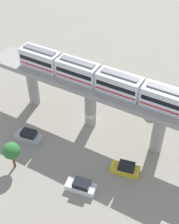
% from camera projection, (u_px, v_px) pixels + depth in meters
% --- Properties ---
extents(ground_plane, '(120.00, 120.00, 0.00)m').
position_uv_depth(ground_plane, '(90.00, 124.00, 53.82)').
color(ground_plane, gray).
extents(viaduct, '(5.20, 35.80, 8.62)m').
position_uv_depth(viaduct, '(90.00, 93.00, 49.39)').
color(viaduct, '#999691').
rests_on(viaduct, ground).
extents(train, '(2.64, 27.45, 3.24)m').
position_uv_depth(train, '(98.00, 77.00, 46.61)').
color(train, silver).
rests_on(train, viaduct).
extents(parked_car_silver, '(2.51, 4.45, 1.76)m').
position_uv_depth(parked_car_silver, '(29.00, 136.00, 50.63)').
color(parked_car_silver, '#B2B5BA').
rests_on(parked_car_silver, ground).
extents(parked_car_white, '(2.52, 4.45, 1.76)m').
position_uv_depth(parked_car_white, '(81.00, 186.00, 43.49)').
color(parked_car_white, white).
rests_on(parked_car_white, ground).
extents(parked_car_yellow, '(2.62, 4.48, 1.76)m').
position_uv_depth(parked_car_yellow, '(126.00, 169.00, 45.72)').
color(parked_car_yellow, yellow).
rests_on(parked_car_yellow, ground).
extents(tree_mid_lot, '(2.51, 2.51, 4.78)m').
position_uv_depth(tree_mid_lot, '(11.00, 151.00, 44.67)').
color(tree_mid_lot, brown).
rests_on(tree_mid_lot, ground).
extents(tree_far_corner, '(2.93, 2.93, 4.70)m').
position_uv_depth(tree_far_corner, '(158.00, 90.00, 55.51)').
color(tree_far_corner, brown).
rests_on(tree_far_corner, ground).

